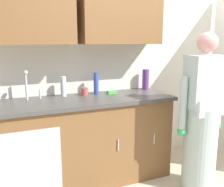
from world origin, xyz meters
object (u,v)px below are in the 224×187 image
(sink, at_px, (33,104))
(person_at_sink, at_px, (201,125))
(cup_by_sink, at_px, (85,92))
(bottle_water_tall, at_px, (96,83))
(sponge, at_px, (112,92))
(bottle_water_short, at_px, (63,86))
(bottle_dish_liquid, at_px, (146,79))

(sink, bearing_deg, person_at_sink, -20.79)
(sink, height_order, cup_by_sink, sink)
(person_at_sink, height_order, bottle_water_tall, person_at_sink)
(sink, xyz_separation_m, cup_by_sink, (0.57, 0.14, 0.06))
(sink, xyz_separation_m, bottle_water_tall, (0.72, 0.16, 0.14))
(sponge, bearing_deg, bottle_water_tall, 167.64)
(bottle_water_short, xyz_separation_m, sponge, (0.55, -0.06, -0.10))
(bottle_dish_liquid, xyz_separation_m, cup_by_sink, (-0.81, -0.05, -0.08))
(person_at_sink, xyz_separation_m, bottle_dish_liquid, (-0.20, 0.80, 0.37))
(sink, xyz_separation_m, sponge, (0.90, 0.12, 0.03))
(sponge, bearing_deg, bottle_water_short, 174.04)
(bottle_water_short, height_order, sponge, bottle_water_short)
(bottle_dish_liquid, distance_m, sponge, 0.51)
(sink, relative_size, bottle_water_tall, 2.04)
(sink, relative_size, bottle_dish_liquid, 1.99)
(sink, height_order, bottle_water_short, sink)
(sink, relative_size, bottle_water_short, 2.27)
(sponge, bearing_deg, person_at_sink, -46.13)
(bottle_dish_liquid, xyz_separation_m, bottle_water_short, (-1.04, -0.02, -0.02))
(sink, xyz_separation_m, person_at_sink, (1.59, -0.60, -0.23))
(bottle_water_short, bearing_deg, person_at_sink, -32.06)
(person_at_sink, bearing_deg, cup_by_sink, 143.80)
(bottle_water_tall, xyz_separation_m, cup_by_sink, (-0.14, -0.02, -0.08))
(person_at_sink, height_order, bottle_water_short, person_at_sink)
(sink, height_order, bottle_water_tall, sink)
(bottle_dish_liquid, relative_size, sponge, 2.29)
(sponge, bearing_deg, sink, -172.51)
(bottle_water_tall, height_order, sponge, bottle_water_tall)
(bottle_water_tall, height_order, cup_by_sink, bottle_water_tall)
(bottle_water_short, relative_size, sponge, 2.00)
(bottle_dish_liquid, distance_m, bottle_water_short, 1.04)
(bottle_water_short, bearing_deg, bottle_water_tall, -2.82)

